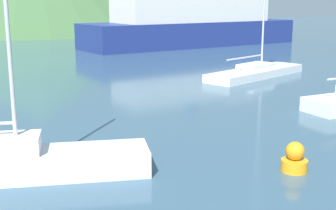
{
  "coord_description": "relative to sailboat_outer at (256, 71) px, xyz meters",
  "views": [
    {
      "loc": [
        -5.19,
        -2.23,
        5.09
      ],
      "look_at": [
        0.61,
        14.0,
        1.2
      ],
      "focal_mm": 50.0,
      "sensor_mm": 36.0,
      "label": 1
    }
  ],
  "objects": [
    {
      "name": "ferry_distant",
      "position": [
        4.42,
        21.91,
        2.25
      ],
      "size": [
        26.33,
        12.54,
        7.62
      ],
      "rotation": [
        0.0,
        0.0,
        0.24
      ],
      "color": "navy",
      "rests_on": "ground_plane"
    },
    {
      "name": "sailboat_outer",
      "position": [
        0.0,
        0.0,
        0.0
      ],
      "size": [
        8.75,
        5.78,
        10.97
      ],
      "rotation": [
        0.0,
        0.0,
        0.46
      ],
      "color": "white",
      "rests_on": "ground_plane"
    },
    {
      "name": "buoy_marker",
      "position": [
        -7.97,
        -16.05,
        -0.01
      ],
      "size": [
        0.8,
        0.8,
        0.93
      ],
      "color": "orange",
      "rests_on": "ground_plane"
    }
  ]
}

